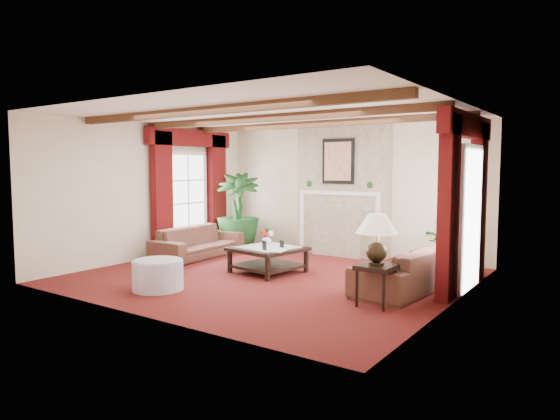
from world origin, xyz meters
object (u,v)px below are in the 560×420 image
Objects in this scene: sofa_right at (409,261)px; ottoman at (158,275)px; potted_palm at (238,227)px; sofa_left at (198,237)px; side_table at (376,285)px; coffee_table at (268,260)px.

ottoman is at bearing -48.64° from sofa_right.
potted_palm is 3.92m from ottoman.
side_table is at bearing -110.10° from sofa_left.
ottoman is (-3.09, -2.18, -0.21)m from sofa_right.
sofa_right is 2.07× the size of coffee_table.
sofa_right is at bearing -17.80° from potted_palm.
side_table is at bearing 19.05° from ottoman.
sofa_right is at bearing 35.17° from ottoman.
sofa_left reaches higher than ottoman.
sofa_left reaches higher than side_table.
potted_palm is at bearing -2.86° from sofa_left.
sofa_left is at bearing -88.77° from potted_palm.
sofa_right is 2.97× the size of ottoman.
side_table is 0.73× the size of ottoman.
potted_palm is at bearing 150.33° from coffee_table.
ottoman is (1.42, -2.33, -0.19)m from sofa_left.
coffee_table is at bearing 71.78° from ottoman.
sofa_right is (4.51, -0.16, 0.02)m from sofa_left.
potted_palm is (-0.03, 1.30, 0.07)m from sofa_left.
sofa_left is at bearing 121.28° from ottoman.
potted_palm reaches higher than side_table.
sofa_left is at bearing -85.81° from sofa_right.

